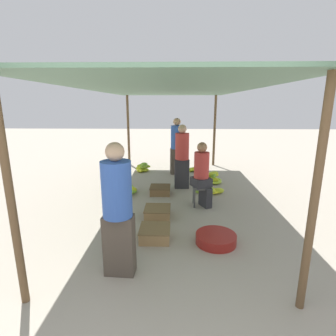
# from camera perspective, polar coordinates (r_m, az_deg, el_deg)

# --- Properties ---
(ground_plane) EXTENTS (40.00, 40.00, 0.00)m
(ground_plane) POSITION_cam_1_polar(r_m,az_deg,el_deg) (2.89, -1.99, -31.32)
(ground_plane) COLOR #A39989
(ground_plane) RESTS_ON ground
(canopy_post_front_left) EXTENTS (0.08, 0.08, 2.32)m
(canopy_post_front_left) POSITION_cam_1_polar(r_m,az_deg,el_deg) (2.96, -31.08, -5.71)
(canopy_post_front_left) COLOR brown
(canopy_post_front_left) RESTS_ON ground
(canopy_post_front_right) EXTENTS (0.08, 0.08, 2.32)m
(canopy_post_front_right) POSITION_cam_1_polar(r_m,az_deg,el_deg) (2.81, 29.23, -6.40)
(canopy_post_front_right) COLOR brown
(canopy_post_front_right) RESTS_ON ground
(canopy_post_back_left) EXTENTS (0.08, 0.08, 2.32)m
(canopy_post_back_left) POSITION_cam_1_polar(r_m,az_deg,el_deg) (8.99, -8.63, 7.99)
(canopy_post_back_left) COLOR brown
(canopy_post_back_left) RESTS_ON ground
(canopy_post_back_right) EXTENTS (0.08, 0.08, 2.32)m
(canopy_post_back_right) POSITION_cam_1_polar(r_m,az_deg,el_deg) (8.94, 10.09, 7.91)
(canopy_post_back_right) COLOR brown
(canopy_post_back_right) RESTS_ON ground
(canopy_tarp) EXTENTS (3.29, 6.87, 0.04)m
(canopy_tarp) POSITION_cam_1_polar(r_m,az_deg,el_deg) (5.58, 0.17, 16.82)
(canopy_tarp) COLOR #567A60
(canopy_tarp) RESTS_ON canopy_post_front_left
(vendor_foreground) EXTENTS (0.38, 0.37, 1.64)m
(vendor_foreground) POSITION_cam_1_polar(r_m,az_deg,el_deg) (3.16, -10.91, -8.74)
(vendor_foreground) COLOR #4C4238
(vendor_foreground) RESTS_ON ground
(stool) EXTENTS (0.34, 0.34, 0.42)m
(stool) POSITION_cam_1_polar(r_m,az_deg,el_deg) (5.41, 7.15, -4.76)
(stool) COLOR #4C4C4C
(stool) RESTS_ON ground
(vendor_seated) EXTENTS (0.45, 0.45, 1.32)m
(vendor_seated) POSITION_cam_1_polar(r_m,az_deg,el_deg) (5.30, 7.46, -1.19)
(vendor_seated) COLOR #2D2D33
(vendor_seated) RESTS_ON ground
(basin_black) EXTENTS (0.61, 0.61, 0.15)m
(basin_black) POSITION_cam_1_polar(r_m,az_deg,el_deg) (4.14, 10.39, -14.89)
(basin_black) COLOR maroon
(basin_black) RESTS_ON ground
(banana_pile_left_0) EXTENTS (0.58, 0.62, 0.21)m
(banana_pile_left_0) POSITION_cam_1_polar(r_m,az_deg,el_deg) (6.24, -9.09, -4.77)
(banana_pile_left_0) COLOR #9EC430
(banana_pile_left_0) RESTS_ON ground
(banana_pile_left_1) EXTENTS (0.50, 0.50, 0.29)m
(banana_pile_left_1) POSITION_cam_1_polar(r_m,az_deg,el_deg) (8.14, -5.49, 0.07)
(banana_pile_left_1) COLOR #9FC430
(banana_pile_left_1) RESTS_ON ground
(banana_pile_right_0) EXTENTS (0.54, 0.54, 0.14)m
(banana_pile_right_0) POSITION_cam_1_polar(r_m,az_deg,el_deg) (8.23, 6.23, -0.23)
(banana_pile_right_0) COLOR #81B835
(banana_pile_right_0) RESTS_ON ground
(banana_pile_right_1) EXTENTS (0.70, 0.44, 0.18)m
(banana_pile_right_1) POSITION_cam_1_polar(r_m,az_deg,el_deg) (6.27, 8.97, -4.76)
(banana_pile_right_1) COLOR #C5D329
(banana_pile_right_1) RESTS_ON ground
(banana_pile_right_2) EXTENTS (0.48, 0.44, 0.33)m
(banana_pile_right_2) POSITION_cam_1_polar(r_m,az_deg,el_deg) (7.03, 9.84, -2.25)
(banana_pile_right_2) COLOR yellow
(banana_pile_right_2) RESTS_ON ground
(crate_near) EXTENTS (0.47, 0.47, 0.19)m
(crate_near) POSITION_cam_1_polar(r_m,az_deg,el_deg) (4.18, -2.87, -14.01)
(crate_near) COLOR #9E7A4C
(crate_near) RESTS_ON ground
(crate_mid) EXTENTS (0.47, 0.47, 0.18)m
(crate_mid) POSITION_cam_1_polar(r_m,az_deg,el_deg) (6.13, -1.71, -4.82)
(crate_mid) COLOR brown
(crate_mid) RESTS_ON ground
(crate_far) EXTENTS (0.48, 0.48, 0.18)m
(crate_far) POSITION_cam_1_polar(r_m,az_deg,el_deg) (4.94, -2.29, -9.55)
(crate_far) COLOR #9E7A4C
(crate_far) RESTS_ON ground
(shopper_walking_mid) EXTENTS (0.40, 0.40, 1.65)m
(shopper_walking_mid) POSITION_cam_1_polar(r_m,az_deg,el_deg) (7.70, 1.92, 4.92)
(shopper_walking_mid) COLOR #4C4238
(shopper_walking_mid) RESTS_ON ground
(shopper_walking_far) EXTENTS (0.36, 0.36, 1.57)m
(shopper_walking_far) POSITION_cam_1_polar(r_m,az_deg,el_deg) (6.39, 3.07, 2.67)
(shopper_walking_far) COLOR #2D2D33
(shopper_walking_far) RESTS_ON ground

